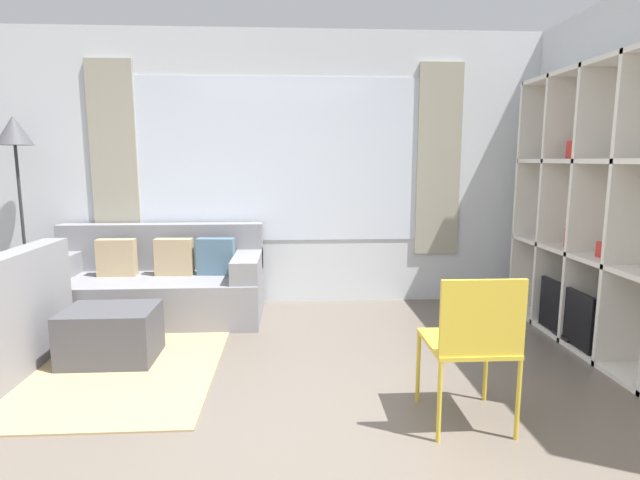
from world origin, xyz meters
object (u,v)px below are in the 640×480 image
(couch_main, at_px, (157,285))
(shelving_unit, at_px, (613,215))
(ottoman, at_px, (111,335))
(floor_lamp, at_px, (15,145))
(folding_chair, at_px, (473,337))

(couch_main, bearing_deg, shelving_unit, -16.71)
(shelving_unit, relative_size, ottoman, 3.71)
(floor_lamp, bearing_deg, shelving_unit, -14.37)
(couch_main, relative_size, floor_lamp, 1.05)
(floor_lamp, xyz_separation_m, folding_chair, (3.46, -2.25, -1.07))
(ottoman, relative_size, folding_chair, 0.74)
(folding_chair, bearing_deg, ottoman, -24.83)
(couch_main, distance_m, ottoman, 1.04)
(floor_lamp, relative_size, folding_chair, 2.14)
(ottoman, relative_size, floor_lamp, 0.35)
(shelving_unit, bearing_deg, couch_main, 163.29)
(ottoman, xyz_separation_m, folding_chair, (2.28, -1.06, 0.32))
(ottoman, distance_m, folding_chair, 2.53)
(folding_chair, bearing_deg, shelving_unit, -144.00)
(couch_main, bearing_deg, folding_chair, -43.22)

